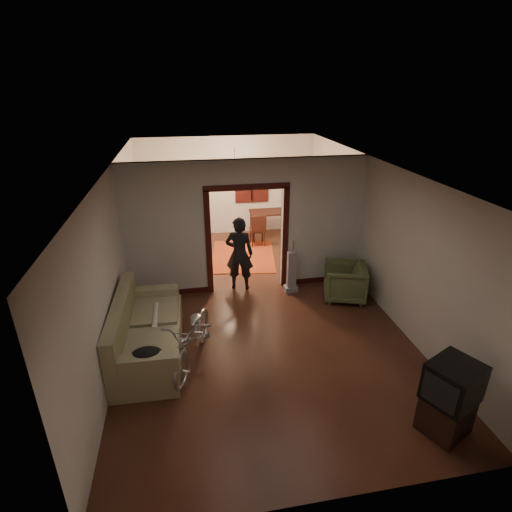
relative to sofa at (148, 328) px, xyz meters
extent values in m
cube|color=#341910|center=(1.96, 1.29, -0.51)|extent=(5.00, 8.50, 0.01)
cube|color=white|center=(1.96, 1.29, 2.29)|extent=(5.00, 8.50, 0.01)
cube|color=beige|center=(1.96, 5.54, 0.89)|extent=(5.00, 0.02, 2.80)
cube|color=beige|center=(-0.54, 1.29, 0.89)|extent=(0.02, 8.50, 2.80)
cube|color=beige|center=(4.46, 1.29, 0.89)|extent=(0.02, 8.50, 2.80)
cube|color=beige|center=(1.96, 2.04, 0.89)|extent=(5.00, 0.14, 2.80)
cube|color=#340E0B|center=(1.96, 2.04, 0.59)|extent=(1.74, 0.20, 2.32)
cube|color=black|center=(2.66, 5.50, 1.04)|extent=(0.98, 0.06, 1.28)
sphere|color=#FFE0A5|center=(1.96, 3.79, 1.84)|extent=(0.24, 0.24, 0.24)
cube|color=silver|center=(3.01, 1.96, 0.74)|extent=(0.08, 0.01, 0.12)
cube|color=#7A7A51|center=(0.00, 0.00, 0.00)|extent=(1.06, 2.25, 1.02)
cylinder|color=beige|center=(0.10, 0.30, 0.02)|extent=(0.10, 0.80, 0.10)
ellipsoid|color=black|center=(0.05, -0.91, 0.17)|extent=(0.44, 0.33, 0.13)
imported|color=silver|center=(0.71, -0.34, -0.04)|extent=(1.15, 1.88, 0.93)
imported|color=#515D34|center=(3.86, 1.19, -0.13)|extent=(1.04, 1.02, 0.76)
cube|color=black|center=(3.84, -2.31, -0.26)|extent=(0.72, 0.70, 0.51)
cube|color=black|center=(3.84, -2.31, 0.27)|extent=(0.78, 0.75, 0.52)
cube|color=gray|center=(2.86, 1.69, -0.05)|extent=(0.29, 0.23, 0.92)
imported|color=black|center=(1.79, 2.03, 0.30)|extent=(0.67, 0.53, 1.62)
cube|color=maroon|center=(2.12, 3.70, -0.50)|extent=(1.88, 2.29, 0.02)
cube|color=#24331E|center=(0.49, 5.19, 0.29)|extent=(0.90, 0.67, 1.60)
sphere|color=#1E5972|center=(0.49, 5.19, 1.43)|extent=(0.28, 0.28, 0.28)
cube|color=black|center=(3.05, 4.80, -0.10)|extent=(1.19, 0.82, 0.81)
cube|color=black|center=(2.63, 4.40, -0.06)|extent=(0.51, 0.51, 0.90)
camera|label=1|loc=(0.74, -5.67, 3.69)|focal=28.00mm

